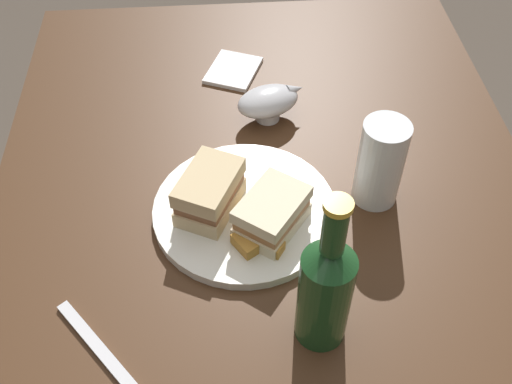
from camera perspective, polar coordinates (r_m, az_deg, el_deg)
The scene contains 12 objects.
dining_table at distance 1.29m, azimuth 0.82°, elevation -11.71°, with size 1.18×0.89×0.76m, color #422816.
plate at distance 0.95m, azimuth -1.09°, elevation -1.75°, with size 0.29×0.29×0.02m, color silver.
sandwich_half_left at distance 0.92m, azimuth -4.38°, elevation -0.02°, with size 0.13×0.12×0.07m.
sandwich_half_right at distance 0.90m, azimuth 1.24°, elevation -1.97°, with size 0.13×0.13×0.06m.
potato_wedge_front at distance 0.89m, azimuth -1.08°, elevation -4.94°, with size 0.04×0.02×0.02m, color #B77F33.
potato_wedge_middle at distance 0.92m, azimuth -0.12°, elevation -2.66°, with size 0.06×0.02×0.02m, color gold.
potato_wedge_back at distance 0.89m, azimuth 0.89°, elevation -4.89°, with size 0.05×0.02×0.02m, color #B77F33.
pint_glass at distance 0.96m, azimuth 11.51°, elevation 2.26°, with size 0.07×0.07×0.15m.
gravy_boat at distance 1.10m, azimuth 1.21°, elevation 8.52°, with size 0.11×0.13×0.06m.
cider_bottle at distance 0.76m, azimuth 6.55°, elevation -9.00°, with size 0.07×0.07×0.26m.
napkin at distance 1.23m, azimuth -2.15°, elevation 11.36°, with size 0.11×0.09×0.01m, color white.
fork at distance 0.85m, azimuth -14.58°, elevation -13.98°, with size 0.18×0.02×0.01m, color silver.
Camera 1 is at (0.65, -0.07, 1.50)m, focal length 42.60 mm.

